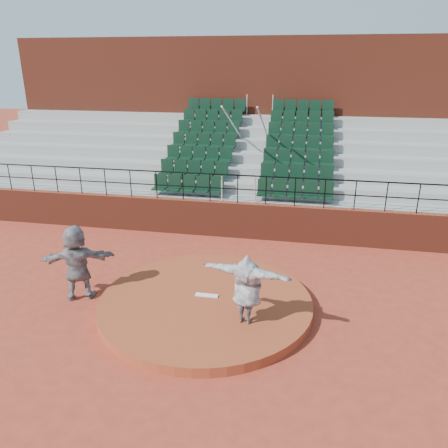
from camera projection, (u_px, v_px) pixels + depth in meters
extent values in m
plane|color=#9F3723|center=(206.00, 307.00, 11.37)|extent=(90.00, 90.00, 0.00)
cylinder|color=#9B3F22|center=(206.00, 303.00, 11.33)|extent=(5.50, 5.50, 0.25)
cube|color=white|center=(207.00, 295.00, 11.42)|extent=(0.60, 0.15, 0.03)
cube|color=maroon|center=(237.00, 220.00, 15.75)|extent=(24.00, 0.30, 1.30)
cylinder|color=black|center=(238.00, 175.00, 15.17)|extent=(24.00, 0.05, 0.05)
cylinder|color=black|center=(238.00, 189.00, 15.34)|extent=(24.00, 0.04, 0.04)
cylinder|color=black|center=(10.00, 177.00, 16.97)|extent=(0.04, 0.04, 1.00)
cylinder|color=black|center=(33.00, 178.00, 16.79)|extent=(0.04, 0.04, 1.00)
cylinder|color=black|center=(56.00, 179.00, 16.61)|extent=(0.04, 0.04, 1.00)
cylinder|color=black|center=(81.00, 181.00, 16.43)|extent=(0.04, 0.04, 1.00)
cylinder|color=black|center=(105.00, 182.00, 16.25)|extent=(0.04, 0.04, 1.00)
cylinder|color=black|center=(131.00, 183.00, 16.07)|extent=(0.04, 0.04, 1.00)
cylinder|color=black|center=(156.00, 185.00, 15.89)|extent=(0.04, 0.04, 1.00)
cylinder|color=black|center=(183.00, 186.00, 15.70)|extent=(0.04, 0.04, 1.00)
cylinder|color=black|center=(210.00, 188.00, 15.52)|extent=(0.04, 0.04, 1.00)
cylinder|color=black|center=(238.00, 189.00, 15.34)|extent=(0.04, 0.04, 1.00)
cylinder|color=black|center=(266.00, 191.00, 15.16)|extent=(0.04, 0.04, 1.00)
cylinder|color=black|center=(295.00, 192.00, 14.98)|extent=(0.04, 0.04, 1.00)
cylinder|color=black|center=(325.00, 194.00, 14.80)|extent=(0.04, 0.04, 1.00)
cylinder|color=black|center=(355.00, 195.00, 14.62)|extent=(0.04, 0.04, 1.00)
cylinder|color=black|center=(386.00, 197.00, 14.44)|extent=(0.04, 0.04, 1.00)
cylinder|color=black|center=(418.00, 199.00, 14.26)|extent=(0.04, 0.04, 1.00)
cube|color=gray|center=(240.00, 215.00, 16.27)|extent=(24.00, 0.85, 1.30)
cube|color=black|center=(188.00, 186.00, 16.29)|extent=(2.75, 0.48, 0.72)
cube|color=black|center=(295.00, 191.00, 15.57)|extent=(2.75, 0.48, 0.72)
cube|color=gray|center=(243.00, 203.00, 16.99)|extent=(24.00, 0.85, 1.70)
cube|color=black|center=(194.00, 170.00, 16.93)|extent=(2.75, 0.48, 0.72)
cube|color=black|center=(296.00, 175.00, 16.22)|extent=(2.75, 0.48, 0.72)
cube|color=gray|center=(247.00, 192.00, 17.70)|extent=(24.00, 0.85, 2.10)
cube|color=black|center=(199.00, 156.00, 17.57)|extent=(2.75, 0.48, 0.72)
cube|color=black|center=(298.00, 159.00, 16.86)|extent=(2.75, 0.48, 0.72)
cube|color=gray|center=(250.00, 182.00, 18.41)|extent=(24.00, 0.85, 2.50)
cube|color=black|center=(204.00, 142.00, 18.21)|extent=(2.75, 0.48, 0.72)
cube|color=black|center=(299.00, 145.00, 17.50)|extent=(2.75, 0.48, 0.72)
cube|color=gray|center=(252.00, 172.00, 19.12)|extent=(24.00, 0.85, 2.90)
cube|color=black|center=(208.00, 129.00, 18.86)|extent=(2.75, 0.48, 0.72)
cube|color=black|center=(300.00, 132.00, 18.14)|extent=(2.75, 0.48, 0.72)
cube|color=gray|center=(255.00, 164.00, 19.83)|extent=(24.00, 0.85, 3.30)
cube|color=black|center=(212.00, 118.00, 19.50)|extent=(2.75, 0.48, 0.72)
cube|color=black|center=(302.00, 120.00, 18.79)|extent=(2.75, 0.48, 0.72)
cube|color=gray|center=(257.00, 156.00, 20.55)|extent=(24.00, 0.85, 3.70)
cube|color=black|center=(216.00, 107.00, 20.14)|extent=(2.75, 0.48, 0.72)
cube|color=black|center=(303.00, 108.00, 19.43)|extent=(2.75, 0.48, 0.72)
cylinder|color=silver|center=(236.00, 130.00, 17.77)|extent=(0.06, 5.97, 2.46)
cylinder|color=silver|center=(265.00, 131.00, 17.55)|extent=(0.06, 5.97, 2.46)
cube|color=maroon|center=(263.00, 114.00, 21.72)|extent=(24.00, 3.00, 7.10)
imported|color=black|center=(247.00, 289.00, 10.02)|extent=(2.17, 0.97, 1.71)
imported|color=black|center=(77.00, 262.00, 11.50)|extent=(2.01, 1.25, 2.07)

